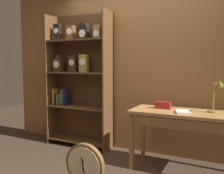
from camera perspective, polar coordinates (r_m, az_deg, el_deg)
back_wood_panel at (r=3.94m, az=5.79°, el=4.15°), size 4.80×0.05×2.60m
bookshelf at (r=4.22m, az=-7.76°, el=2.14°), size 1.12×0.34×2.19m
workbench at (r=3.31m, az=15.21°, el=-7.13°), size 1.24×0.57×0.78m
desk_lamp at (r=3.29m, az=22.80°, el=-0.93°), size 0.18×0.19×0.44m
toolbox_small at (r=3.43m, az=11.54°, el=-4.08°), size 0.21×0.10×0.09m
open_repair_manual at (r=3.20m, az=15.81°, el=-5.46°), size 0.22×0.26×0.02m
round_clock_large at (r=2.92m, az=-6.23°, el=-17.35°), size 0.47×0.11×0.51m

